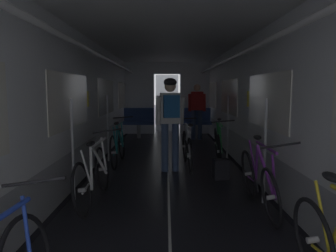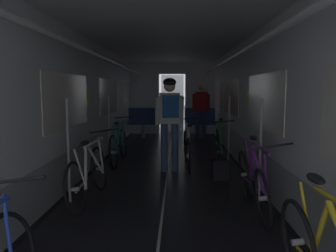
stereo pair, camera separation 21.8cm
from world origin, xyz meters
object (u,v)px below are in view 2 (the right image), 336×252
Objects in this scene: bicycle_white at (89,174)px; bicycle_purple at (253,181)px; bicycle_silver_in_aisle at (187,148)px; person_standing_near_bench at (201,108)px; bench_seat_far_left at (143,120)px; bench_seat_far_right at (200,120)px; bicycle_green at (219,145)px; backpack_on_floor at (219,169)px; person_cyclist_aisle at (170,114)px; bicycle_teal at (119,145)px.

bicycle_white and bicycle_purple have the same top height.
bicycle_silver_in_aisle is 3.71m from person_standing_near_bench.
bicycle_white is (-0.11, -5.95, -0.19)m from bench_seat_far_left.
bicycle_green is at bearing -87.61° from bench_seat_far_right.
bicycle_green is 1.27m from backpack_on_floor.
bench_seat_far_left is at bearing 108.15° from bicycle_purple.
person_cyclist_aisle is (-0.86, -4.27, 0.50)m from bench_seat_far_right.
bicycle_teal is 1.00× the size of bicycle_white.
bench_seat_far_right is 6.25m from bicycle_white.
bicycle_silver_in_aisle reaches higher than backpack_on_floor.
bicycle_teal is 2.07m from bicycle_green.
person_standing_near_bench is at bearing -89.59° from bench_seat_far_right.
person_standing_near_bench is at bearing 92.62° from bicycle_green.
bicycle_purple is 1.00× the size of bicycle_silver_in_aisle.
bicycle_silver_in_aisle is (-0.52, -4.00, -0.18)m from bench_seat_far_right.
bicycle_silver_in_aisle is at bearing 123.97° from backpack_on_floor.
bench_seat_far_right is at bearing 92.39° from bicycle_green.
bicycle_green is 1.00× the size of person_standing_near_bench.
bicycle_white is 1.00× the size of bicycle_silver_in_aisle.
person_standing_near_bench is at bearing 59.80° from bicycle_teal.
person_cyclist_aisle reaches higher than bench_seat_far_left.
bench_seat_far_right is at bearing 90.41° from person_standing_near_bench.
backpack_on_floor is (0.86, -0.52, -0.90)m from person_cyclist_aisle.
bicycle_silver_in_aisle is 0.97m from backpack_on_floor.
person_cyclist_aisle is at bearing 148.99° from backpack_on_floor.
bicycle_teal is at bearing -91.83° from bench_seat_far_left.
bicycle_green is at bearing 35.73° from person_cyclist_aisle.
bench_seat_far_left is 1.80m from bench_seat_far_right.
bench_seat_far_left is 0.58× the size of bicycle_white.
backpack_on_floor is (1.80, -4.78, -0.40)m from bench_seat_far_left.
bicycle_silver_in_aisle is at bearing -145.80° from bicycle_green.
bicycle_green is 3.16m from bicycle_white.
bicycle_green is 0.98× the size of person_cyclist_aisle.
person_cyclist_aisle is 0.81m from bicycle_silver_in_aisle.
bicycle_purple is at bearing -88.13° from bicycle_green.
bench_seat_far_right is (1.80, 0.00, 0.00)m from bench_seat_far_left.
bench_seat_far_left is 4.05m from bicycle_green.
bicycle_teal is at bearing -117.55° from bench_seat_far_right.
bicycle_green is at bearing 91.87° from bicycle_purple.
bench_seat_far_left reaches higher than bicycle_teal.
bicycle_white is at bearing -107.77° from bench_seat_far_right.
person_standing_near_bench is (1.91, 5.57, 0.60)m from bicycle_white.
bicycle_teal is 3.32m from bicycle_purple.
person_cyclist_aisle reaches higher than bicycle_green.
bench_seat_far_left is 0.58× the size of bicycle_teal.
bicycle_purple reaches higher than bench_seat_far_left.
bicycle_teal is (-0.12, -3.67, -0.18)m from bench_seat_far_left.
person_cyclist_aisle is (0.94, -4.27, 0.50)m from bench_seat_far_left.
bicycle_purple is 4.97× the size of backpack_on_floor.
bench_seat_far_right is at bearing 0.00° from bench_seat_far_left.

